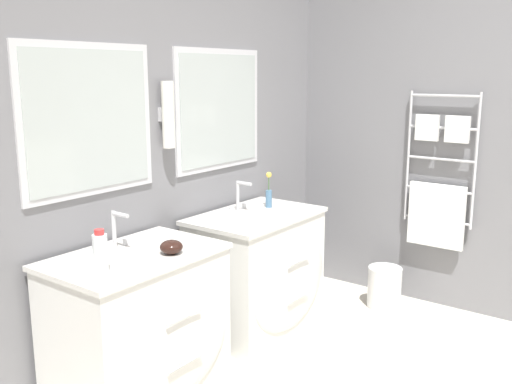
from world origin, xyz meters
TOP-DOWN VIEW (x-y plane):
  - wall_back at (0.00, 2.06)m, footprint 4.89×0.15m
  - wall_right at (1.67, 0.91)m, footprint 0.13×4.04m
  - vanity_left at (-0.47, 1.69)m, footprint 0.88×0.62m
  - vanity_right at (0.55, 1.69)m, footprint 0.88×0.62m
  - faucet_left at (-0.47, 1.86)m, footprint 0.17×0.12m
  - faucet_right at (0.55, 1.86)m, footprint 0.17×0.12m
  - toiletry_bottle at (-0.75, 1.63)m, footprint 0.07×0.07m
  - amenity_bowl at (-0.36, 1.58)m, footprint 0.12×0.12m
  - flower_vase at (0.74, 1.76)m, footprint 0.04×0.04m
  - waste_bin at (1.36, 1.17)m, footprint 0.24×0.24m

SIDE VIEW (x-z plane):
  - waste_bin at x=1.36m, z-range 0.01..0.30m
  - vanity_left at x=-0.47m, z-range 0.01..0.78m
  - vanity_right at x=0.55m, z-range 0.01..0.78m
  - amenity_bowl at x=-0.36m, z-range 0.77..0.84m
  - flower_vase at x=0.74m, z-range 0.75..0.99m
  - toiletry_bottle at x=-0.75m, z-range 0.77..0.97m
  - faucet_left at x=-0.47m, z-range 0.77..0.97m
  - faucet_right at x=0.55m, z-range 0.77..0.97m
  - wall_right at x=1.67m, z-range -0.01..2.59m
  - wall_back at x=0.00m, z-range 0.00..2.60m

